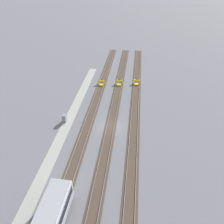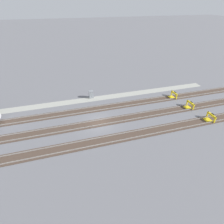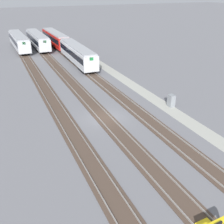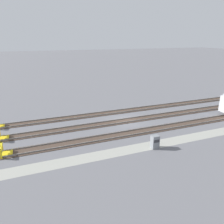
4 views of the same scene
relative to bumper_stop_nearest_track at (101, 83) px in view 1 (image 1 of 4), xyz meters
name	(u,v)px [view 1 (image 1 of 4)]	position (x,y,z in m)	size (l,w,h in m)	color
ground_plane	(111,126)	(17.13, 4.54, -0.51)	(400.00, 400.00, 0.00)	slate
service_walkway	(68,123)	(17.13, -4.09, -0.51)	(54.00, 2.00, 0.01)	#9E9E93
rail_track_nearest	(88,124)	(17.13, 0.00, -0.47)	(90.00, 2.24, 0.21)	#47382D
rail_track_near_inner	(111,126)	(17.13, 4.54, -0.47)	(90.00, 2.24, 0.21)	#47382D
rail_track_middle	(134,128)	(17.13, 9.09, -0.47)	(90.00, 2.24, 0.21)	#47382D
bumper_stop_nearest_track	(101,83)	(0.00, 0.00, 0.00)	(1.35, 2.00, 1.22)	yellow
bumper_stop_near_inner_track	(119,83)	(-0.61, 4.55, 0.00)	(1.37, 2.01, 1.22)	yellow
bumper_stop_middle_track	(137,82)	(-1.41, 9.08, 0.00)	(1.37, 2.01, 1.22)	yellow
electrical_cabinet	(64,118)	(16.70, -4.78, 0.29)	(0.90, 0.73, 1.60)	gray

